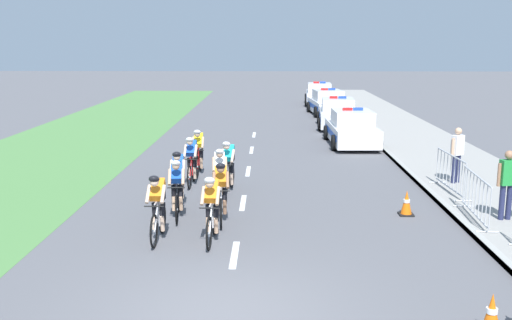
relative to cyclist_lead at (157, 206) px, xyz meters
The scene contains 24 objects.
ground_plane 4.04m from the cyclist_lead, 64.18° to the right, with size 160.00×160.00×0.00m, color #56565B.
sidewalk_slab 13.72m from the cyclist_lead, 49.59° to the left, with size 3.84×60.00×0.12m, color gray.
kerb_edge 12.61m from the cyclist_lead, 55.98° to the left, with size 0.16×60.00×0.13m, color #9E9E99.
grass_verge 12.08m from the cyclist_lead, 120.05° to the left, with size 7.00×60.00×0.01m, color #4C7F42.
lane_markings_centre 5.48m from the cyclist_lead, 71.45° to the left, with size 0.14×21.60×0.01m.
cyclist_lead is the anchor object (origin of this frame).
cyclist_second 1.20m from the cyclist_lead, ahead, with size 0.42×1.72×1.56m.
cyclist_third 1.66m from the cyclist_lead, 84.02° to the left, with size 0.45×1.72×1.56m.
cyclist_fourth 1.85m from the cyclist_lead, 46.44° to the left, with size 0.44×1.72×1.56m.
cyclist_fifth 2.77m from the cyclist_lead, 89.33° to the left, with size 0.44×1.72×1.56m.
cyclist_sixth 3.37m from the cyclist_lead, 70.98° to the left, with size 0.45×1.72×1.56m.
cyclist_seventh 5.11m from the cyclist_lead, 89.09° to the left, with size 0.42×1.72×1.56m.
cyclist_eighth 4.53m from the cyclist_lead, 73.99° to the left, with size 0.46×1.72×1.56m.
cyclist_ninth 6.62m from the cyclist_lead, 88.98° to the left, with size 0.42×1.72×1.56m.
police_car_nearest 13.78m from the cyclist_lead, 64.58° to the left, with size 2.07×4.44×1.59m.
police_car_second 18.73m from the cyclist_lead, 71.60° to the left, with size 2.21×4.50×1.59m.
police_car_third 23.82m from the cyclist_lead, 75.62° to the left, with size 2.29×4.54×1.59m.
police_car_furthest 29.55m from the cyclist_lead, 78.46° to the left, with size 2.19×4.49×1.59m.
crowd_barrier_middle 7.49m from the cyclist_lead, 10.61° to the left, with size 0.65×2.32×1.07m.
crowd_barrier_rear 8.54m from the cyclist_lead, 28.02° to the left, with size 0.59×2.32×1.07m.
traffic_cone_near 6.26m from the cyclist_lead, 19.34° to the left, with size 0.36×0.36×0.64m.
traffic_cone_mid 7.09m from the cyclist_lead, 35.71° to the right, with size 0.36×0.36×0.64m.
spectator_closest 9.54m from the cyclist_lead, 32.51° to the left, with size 0.47×0.38×1.68m.
spectator_middle 8.17m from the cyclist_lead, ahead, with size 0.53×0.28×1.68m.
Camera 1 is at (0.69, -8.84, 4.29)m, focal length 41.66 mm.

